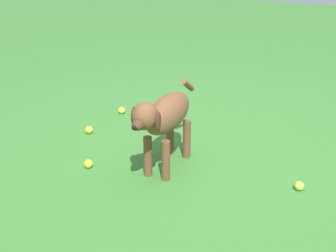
# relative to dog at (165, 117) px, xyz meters

# --- Properties ---
(ground) EXTENTS (14.00, 14.00, 0.00)m
(ground) POSITION_rel_dog_xyz_m (-0.17, 0.22, -0.43)
(ground) COLOR #38722D
(dog) EXTENTS (0.96, 0.29, 0.65)m
(dog) POSITION_rel_dog_xyz_m (0.00, 0.00, 0.00)
(dog) COLOR brown
(dog) RESTS_ON ground
(tennis_ball_0) EXTENTS (0.07, 0.07, 0.07)m
(tennis_ball_0) POSITION_rel_dog_xyz_m (-0.36, -0.82, -0.40)
(tennis_ball_0) COLOR #CADF34
(tennis_ball_0) RESTS_ON ground
(tennis_ball_1) EXTENTS (0.07, 0.07, 0.07)m
(tennis_ball_1) POSITION_rel_dog_xyz_m (-0.85, -0.73, -0.40)
(tennis_ball_1) COLOR #C8E136
(tennis_ball_1) RESTS_ON ground
(tennis_ball_2) EXTENTS (0.07, 0.07, 0.07)m
(tennis_ball_2) POSITION_rel_dog_xyz_m (-0.03, 0.98, -0.40)
(tennis_ball_2) COLOR #C5D43E
(tennis_ball_2) RESTS_ON ground
(tennis_ball_3) EXTENTS (0.07, 0.07, 0.07)m
(tennis_ball_3) POSITION_rel_dog_xyz_m (0.17, -0.55, -0.40)
(tennis_ball_3) COLOR #C2E029
(tennis_ball_3) RESTS_ON ground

